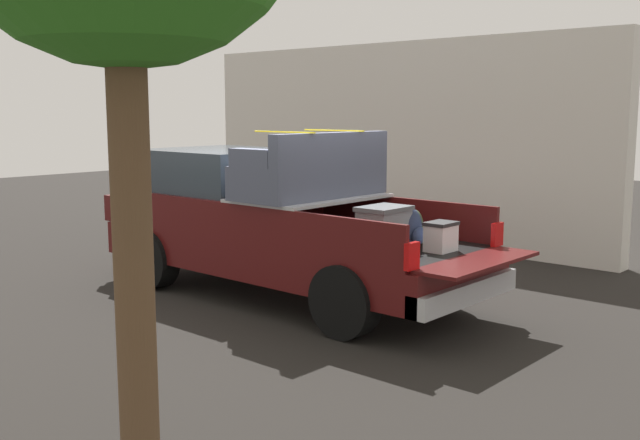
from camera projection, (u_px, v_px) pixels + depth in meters
The scene contains 3 objects.
ground_plane at pixel (287, 296), 9.98m from camera, with size 40.00×40.00×0.00m, color black.
pickup_truck at pixel (267, 221), 10.08m from camera, with size 6.05×2.06×2.23m.
building_facade at pixel (390, 142), 14.24m from camera, with size 9.09×0.36×3.73m, color silver.
Camera 1 is at (-6.79, 6.96, 2.49)m, focal length 41.65 mm.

